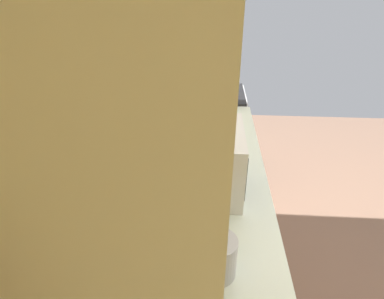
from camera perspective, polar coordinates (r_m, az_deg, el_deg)
ground_plane at (r=2.75m, az=29.18°, el=-19.75°), size 5.94×5.94×0.00m
wall_back at (r=1.76m, az=-8.30°, el=7.97°), size 3.83×0.12×2.57m
counter_run at (r=1.88m, az=2.69°, el=-22.05°), size 2.85×0.64×0.89m
oven_range at (r=3.25m, az=3.53°, el=2.56°), size 0.62×0.62×1.07m
microwave at (r=1.66m, az=2.77°, el=-1.79°), size 0.45×0.37×0.34m
bowl at (r=2.28m, az=4.34°, el=3.17°), size 0.17×0.17×0.05m
kettle at (r=1.27m, az=4.41°, el=-18.36°), size 0.20×0.15×0.19m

